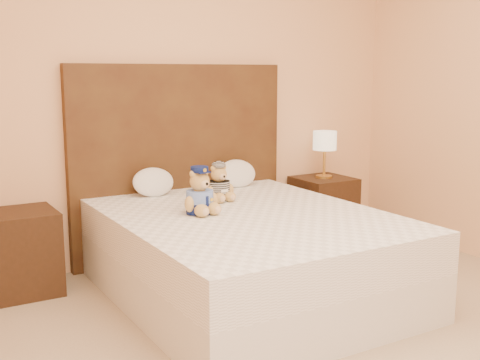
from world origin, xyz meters
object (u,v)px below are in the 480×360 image
object	(u,v)px
teddy_police	(200,190)
pillow_left	(153,181)
nightstand_right	(323,209)
bed	(247,255)
pillow_right	(237,172)
nightstand_left	(21,252)
lamp	(325,143)
teddy_prisoner	(219,182)

from	to	relation	value
teddy_police	pillow_left	bearing A→B (deg)	83.97
teddy_police	nightstand_right	bearing A→B (deg)	14.11
bed	pillow_left	xyz separation A→B (m)	(-0.30, 0.83, 0.39)
pillow_right	pillow_left	bearing A→B (deg)	180.00
pillow_right	teddy_police	bearing A→B (deg)	-134.62
bed	nightstand_left	world-z (taller)	same
bed	pillow_right	distance (m)	1.00
nightstand_right	pillow_right	bearing A→B (deg)	177.96
bed	nightstand_right	distance (m)	1.48
nightstand_left	pillow_right	bearing A→B (deg)	1.04
nightstand_left	nightstand_right	size ratio (longest dim) A/B	1.00
pillow_left	pillow_right	world-z (taller)	pillow_right
lamp	nightstand_left	bearing A→B (deg)	180.00
nightstand_left	pillow_left	xyz separation A→B (m)	(0.95, 0.03, 0.39)
nightstand_left	pillow_left	world-z (taller)	pillow_left
nightstand_left	teddy_police	xyz separation A→B (m)	(0.99, -0.65, 0.43)
lamp	pillow_right	size ratio (longest dim) A/B	1.22
teddy_police	pillow_right	xyz separation A→B (m)	(0.67, 0.68, -0.03)
pillow_left	lamp	bearing A→B (deg)	-1.11
nightstand_left	pillow_left	distance (m)	1.03
nightstand_right	teddy_prisoner	distance (m)	1.33
nightstand_right	pillow_left	size ratio (longest dim) A/B	1.75
teddy_police	pillow_left	distance (m)	0.68
nightstand_right	teddy_prisoner	size ratio (longest dim) A/B	2.13
teddy_police	teddy_prisoner	world-z (taller)	teddy_police
pillow_left	pillow_right	distance (m)	0.71
nightstand_left	pillow_right	world-z (taller)	pillow_right
nightstand_left	teddy_prisoner	xyz separation A→B (m)	(1.28, -0.36, 0.40)
bed	lamp	distance (m)	1.59
teddy_prisoner	pillow_right	world-z (taller)	teddy_prisoner
nightstand_right	teddy_police	bearing A→B (deg)	-156.78
teddy_police	pillow_left	world-z (taller)	teddy_police
nightstand_right	pillow_right	size ratio (longest dim) A/B	1.68
teddy_prisoner	pillow_right	xyz separation A→B (m)	(0.38, 0.39, -0.01)
nightstand_left	bed	bearing A→B (deg)	-32.62
bed	nightstand_left	xyz separation A→B (m)	(-1.25, 0.80, -0.00)
bed	teddy_police	size ratio (longest dim) A/B	6.66
nightstand_left	lamp	bearing A→B (deg)	0.00
pillow_right	lamp	bearing A→B (deg)	-2.04
nightstand_left	lamp	xyz separation A→B (m)	(2.50, 0.00, 0.57)
teddy_police	pillow_right	bearing A→B (deg)	36.27
lamp	bed	bearing A→B (deg)	-147.38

